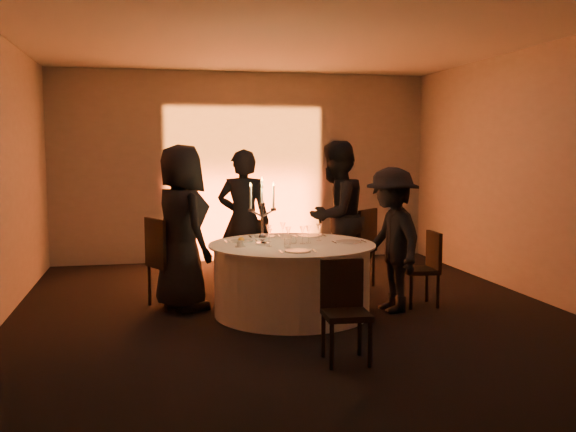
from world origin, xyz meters
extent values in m
plane|color=black|center=(0.00, 0.00, 0.00)|extent=(7.00, 7.00, 0.00)
plane|color=silver|center=(0.00, 0.00, 3.00)|extent=(7.00, 7.00, 0.00)
plane|color=#9D9892|center=(0.00, 3.50, 1.50)|extent=(7.00, 0.00, 7.00)
plane|color=#9D9892|center=(0.00, -3.50, 1.50)|extent=(7.00, 0.00, 7.00)
plane|color=#9D9892|center=(3.00, 0.00, 1.50)|extent=(0.00, 7.00, 7.00)
cube|color=black|center=(0.00, 3.20, 0.05)|extent=(0.25, 0.12, 0.10)
cylinder|color=black|center=(0.00, 0.00, 0.01)|extent=(0.60, 0.60, 0.03)
cylinder|color=black|center=(0.00, 0.00, 0.38)|extent=(0.20, 0.20, 0.75)
cylinder|color=white|center=(0.00, 0.00, 0.38)|extent=(1.68, 1.68, 0.75)
cylinder|color=white|center=(0.00, 0.00, 0.76)|extent=(1.80, 1.80, 0.02)
cube|color=black|center=(-1.26, 0.62, 0.49)|extent=(0.60, 0.60, 0.05)
cube|color=black|center=(-1.44, 0.53, 0.76)|extent=(0.23, 0.42, 0.51)
cylinder|color=black|center=(-1.00, 0.53, 0.24)|extent=(0.04, 0.04, 0.48)
cylinder|color=black|center=(-1.17, 0.88, 0.24)|extent=(0.04, 0.04, 0.48)
cylinder|color=black|center=(-1.35, 0.36, 0.24)|extent=(0.04, 0.04, 0.48)
cylinder|color=black|center=(-1.52, 0.71, 0.24)|extent=(0.04, 0.04, 0.48)
cube|color=black|center=(-0.18, 1.54, 0.43)|extent=(0.43, 0.43, 0.05)
cube|color=black|center=(-0.20, 1.36, 0.67)|extent=(0.39, 0.09, 0.44)
cylinder|color=black|center=(0.00, 1.68, 0.21)|extent=(0.04, 0.04, 0.42)
cylinder|color=black|center=(-0.33, 1.72, 0.21)|extent=(0.04, 0.04, 0.42)
cylinder|color=black|center=(-0.03, 1.35, 0.21)|extent=(0.04, 0.04, 0.42)
cylinder|color=black|center=(-0.37, 1.39, 0.21)|extent=(0.04, 0.04, 0.42)
cube|color=black|center=(1.07, 1.15, 0.49)|extent=(0.64, 0.64, 0.05)
cube|color=black|center=(1.21, 1.00, 0.77)|extent=(0.36, 0.34, 0.51)
cylinder|color=black|center=(1.08, 1.42, 0.24)|extent=(0.04, 0.04, 0.48)
cylinder|color=black|center=(0.80, 1.15, 0.24)|extent=(0.04, 0.04, 0.48)
cylinder|color=black|center=(1.34, 1.14, 0.24)|extent=(0.04, 0.04, 0.48)
cylinder|color=black|center=(1.06, 0.87, 0.24)|extent=(0.04, 0.04, 0.48)
cube|color=black|center=(1.50, 0.04, 0.41)|extent=(0.38, 0.38, 0.05)
cube|color=black|center=(1.67, 0.04, 0.64)|extent=(0.05, 0.37, 0.42)
cylinder|color=black|center=(1.35, 0.21, 0.20)|extent=(0.04, 0.04, 0.40)
cylinder|color=black|center=(1.34, -0.11, 0.20)|extent=(0.04, 0.04, 0.40)
cylinder|color=black|center=(1.67, 0.20, 0.20)|extent=(0.04, 0.04, 0.40)
cylinder|color=black|center=(1.66, -0.12, 0.20)|extent=(0.04, 0.04, 0.40)
cube|color=black|center=(0.10, -1.66, 0.41)|extent=(0.39, 0.39, 0.05)
cube|color=black|center=(0.11, -1.49, 0.64)|extent=(0.37, 0.06, 0.43)
cylinder|color=black|center=(-0.07, -1.81, 0.20)|extent=(0.04, 0.04, 0.40)
cylinder|color=black|center=(0.25, -1.83, 0.20)|extent=(0.04, 0.04, 0.40)
cylinder|color=black|center=(-0.05, -1.49, 0.20)|extent=(0.04, 0.04, 0.40)
cylinder|color=black|center=(0.26, -1.51, 0.20)|extent=(0.04, 0.04, 0.40)
imported|color=black|center=(-1.15, 0.48, 0.92)|extent=(0.89, 1.05, 1.84)
imported|color=black|center=(-0.35, 1.22, 0.89)|extent=(0.74, 0.59, 1.78)
imported|color=black|center=(0.77, 0.96, 0.94)|extent=(1.16, 1.13, 1.89)
imported|color=black|center=(1.10, -0.11, 0.79)|extent=(0.69, 1.08, 1.59)
cylinder|color=white|center=(-0.51, 0.27, 0.78)|extent=(0.26, 0.26, 0.01)
cube|color=#B6B6BB|center=(-0.68, 0.27, 0.78)|extent=(0.01, 0.17, 0.01)
cube|color=#B6B6BB|center=(-0.34, 0.27, 0.78)|extent=(0.02, 0.17, 0.01)
sphere|color=#FFAA20|center=(-0.51, 0.27, 0.82)|extent=(0.07, 0.07, 0.07)
cylinder|color=white|center=(-0.19, 0.60, 0.78)|extent=(0.25, 0.25, 0.01)
cube|color=#B6B6BB|center=(-0.36, 0.60, 0.78)|extent=(0.02, 0.17, 0.01)
cube|color=#B6B6BB|center=(-0.02, 0.60, 0.78)|extent=(0.01, 0.17, 0.01)
cylinder|color=white|center=(0.33, 0.53, 0.78)|extent=(0.29, 0.29, 0.01)
cube|color=#B6B6BB|center=(0.16, 0.53, 0.78)|extent=(0.02, 0.17, 0.01)
cube|color=#B6B6BB|center=(0.50, 0.53, 0.78)|extent=(0.01, 0.17, 0.01)
cylinder|color=white|center=(0.63, -0.03, 0.78)|extent=(0.28, 0.28, 0.01)
cube|color=#B6B6BB|center=(0.46, -0.03, 0.78)|extent=(0.02, 0.17, 0.01)
cube|color=#B6B6BB|center=(0.80, -0.03, 0.78)|extent=(0.01, 0.17, 0.01)
cylinder|color=white|center=(-0.06, -0.54, 0.78)|extent=(0.26, 0.26, 0.01)
cube|color=#B6B6BB|center=(-0.23, -0.54, 0.78)|extent=(0.02, 0.17, 0.01)
cube|color=#B6B6BB|center=(0.11, -0.54, 0.78)|extent=(0.02, 0.17, 0.01)
cylinder|color=white|center=(-0.58, -0.11, 0.77)|extent=(0.11, 0.11, 0.01)
cylinder|color=white|center=(-0.58, -0.11, 0.81)|extent=(0.07, 0.07, 0.06)
cylinder|color=silver|center=(-0.32, 0.01, 0.78)|extent=(0.15, 0.15, 0.02)
sphere|color=silver|center=(-0.32, 0.01, 0.85)|extent=(0.08, 0.08, 0.08)
cylinder|color=silver|center=(-0.32, 0.01, 0.99)|extent=(0.03, 0.03, 0.38)
cylinder|color=silver|center=(-0.32, 0.01, 1.20)|extent=(0.06, 0.06, 0.03)
cylinder|color=white|center=(-0.32, 0.01, 1.33)|extent=(0.02, 0.02, 0.25)
cone|color=orange|center=(-0.32, 0.01, 1.48)|extent=(0.02, 0.02, 0.04)
cylinder|color=silver|center=(-0.39, 0.01, 1.11)|extent=(0.14, 0.02, 0.09)
cylinder|color=silver|center=(-0.45, 0.01, 1.15)|extent=(0.06, 0.06, 0.03)
cylinder|color=white|center=(-0.45, 0.01, 1.27)|extent=(0.02, 0.02, 0.25)
cone|color=orange|center=(-0.45, 0.01, 1.42)|extent=(0.02, 0.02, 0.04)
cylinder|color=silver|center=(-0.26, 0.01, 1.11)|extent=(0.14, 0.02, 0.09)
cylinder|color=silver|center=(-0.20, 0.01, 1.15)|extent=(0.06, 0.06, 0.03)
cylinder|color=white|center=(-0.20, 0.01, 1.27)|extent=(0.02, 0.02, 0.25)
cone|color=orange|center=(-0.20, 0.01, 1.42)|extent=(0.02, 0.02, 0.04)
cylinder|color=white|center=(0.19, 0.00, 0.77)|extent=(0.06, 0.06, 0.01)
cylinder|color=white|center=(0.19, 0.00, 0.83)|extent=(0.01, 0.01, 0.10)
cone|color=white|center=(0.19, 0.00, 0.92)|extent=(0.07, 0.07, 0.09)
cylinder|color=white|center=(-0.03, 0.35, 0.77)|extent=(0.06, 0.06, 0.01)
cylinder|color=white|center=(-0.03, 0.35, 0.83)|extent=(0.01, 0.01, 0.10)
cone|color=white|center=(-0.03, 0.35, 0.92)|extent=(0.07, 0.07, 0.09)
cylinder|color=white|center=(-0.23, 0.16, 0.77)|extent=(0.06, 0.06, 0.01)
cylinder|color=white|center=(-0.23, 0.16, 0.83)|extent=(0.01, 0.01, 0.10)
cone|color=white|center=(-0.23, 0.16, 0.92)|extent=(0.07, 0.07, 0.09)
cylinder|color=white|center=(-0.28, -0.14, 0.77)|extent=(0.06, 0.06, 0.01)
cylinder|color=white|center=(-0.28, -0.14, 0.83)|extent=(0.01, 0.01, 0.10)
cone|color=white|center=(-0.28, -0.14, 0.92)|extent=(0.07, 0.07, 0.09)
cylinder|color=white|center=(-0.05, -0.04, 0.77)|extent=(0.06, 0.06, 0.01)
cylinder|color=white|center=(-0.05, -0.04, 0.83)|extent=(0.01, 0.01, 0.10)
cone|color=white|center=(-0.05, -0.04, 0.92)|extent=(0.07, 0.07, 0.09)
cylinder|color=white|center=(0.11, -0.03, 0.77)|extent=(0.06, 0.06, 0.01)
cylinder|color=white|center=(0.11, -0.03, 0.83)|extent=(0.01, 0.01, 0.10)
cone|color=white|center=(0.11, -0.03, 0.92)|extent=(0.07, 0.07, 0.09)
cylinder|color=white|center=(0.34, 0.15, 0.77)|extent=(0.06, 0.06, 0.01)
cylinder|color=white|center=(0.34, 0.15, 0.83)|extent=(0.01, 0.01, 0.10)
cone|color=white|center=(0.34, 0.15, 0.92)|extent=(0.07, 0.07, 0.09)
cylinder|color=white|center=(0.02, 0.02, 0.82)|extent=(0.07, 0.07, 0.09)
cylinder|color=white|center=(-0.11, -0.25, 0.82)|extent=(0.07, 0.07, 0.09)
camera|label=1|loc=(-1.49, -6.68, 1.79)|focal=40.00mm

